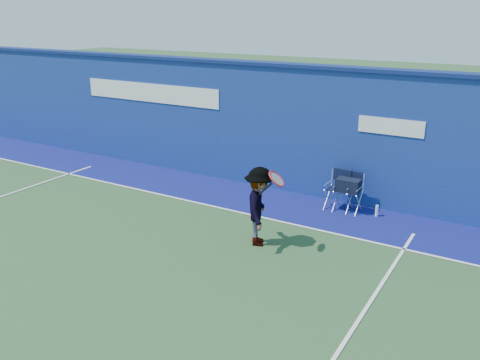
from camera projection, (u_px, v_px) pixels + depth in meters
The scene contains 8 objects.
ground at pixel (103, 261), 9.05m from camera, with size 80.00×80.00×0.00m, color #2D4E29.
stadium_wall at pixel (248, 123), 12.79m from camera, with size 24.00×0.50×3.08m.
out_of_bounds_strip at pixel (226, 193), 12.39m from camera, with size 24.00×1.80×0.01m, color navy.
court_lines at pixel (127, 248), 9.53m from camera, with size 24.00×12.00×0.01m.
directors_chair_left at pixel (339, 197), 11.34m from camera, with size 0.52×0.48×0.88m.
directors_chair_right at pixel (348, 196), 11.20m from camera, with size 0.52×0.47×0.87m.
water_bottle at pixel (377, 211), 10.97m from camera, with size 0.07×0.07×0.25m, color white.
tennis_player at pixel (259, 206), 9.50m from camera, with size 1.04×1.13×1.55m.
Camera 1 is at (6.24, -5.74, 4.25)m, focal length 38.00 mm.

